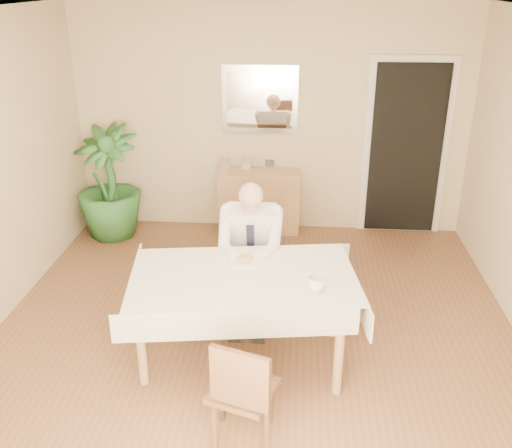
# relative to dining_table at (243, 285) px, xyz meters

# --- Properties ---
(room) EXTENTS (5.00, 5.02, 2.60)m
(room) POSITION_rel_dining_table_xyz_m (0.06, 0.17, 0.63)
(room) COLOR brown
(room) RESTS_ON ground
(window) EXTENTS (1.34, 0.04, 1.44)m
(window) POSITION_rel_dining_table_xyz_m (0.06, -2.30, 0.78)
(window) COLOR silver
(window) RESTS_ON room
(doorway) EXTENTS (0.96, 0.07, 2.10)m
(doorway) POSITION_rel_dining_table_xyz_m (1.61, 2.63, 0.33)
(doorway) COLOR silver
(doorway) RESTS_ON ground
(mirror) EXTENTS (0.86, 0.04, 0.76)m
(mirror) POSITION_rel_dining_table_xyz_m (-0.06, 2.64, 0.88)
(mirror) COLOR silver
(mirror) RESTS_ON room
(dining_table) EXTENTS (1.85, 1.25, 0.75)m
(dining_table) POSITION_rel_dining_table_xyz_m (0.00, 0.00, 0.00)
(dining_table) COLOR tan
(dining_table) RESTS_ON ground
(chair_far) EXTENTS (0.45, 0.45, 0.88)m
(chair_far) POSITION_rel_dining_table_xyz_m (0.00, 0.88, -0.18)
(chair_far) COLOR #482D1B
(chair_far) RESTS_ON ground
(chair_near) EXTENTS (0.49, 0.50, 0.82)m
(chair_near) POSITION_rel_dining_table_xyz_m (0.08, -0.94, -0.21)
(chair_near) COLOR #482D1B
(chair_near) RESTS_ON ground
(seated_man) EXTENTS (0.48, 0.72, 1.24)m
(seated_man) POSITION_rel_dining_table_xyz_m (0.00, 0.59, 0.02)
(seated_man) COLOR silver
(seated_man) RESTS_ON ground
(plate) EXTENTS (0.26, 0.26, 0.02)m
(plate) POSITION_rel_dining_table_xyz_m (-0.02, 0.22, 0.09)
(plate) COLOR white
(plate) RESTS_ON dining_table
(food) EXTENTS (0.14, 0.14, 0.06)m
(food) POSITION_rel_dining_table_xyz_m (-0.02, 0.22, 0.11)
(food) COLOR olive
(food) RESTS_ON dining_table
(knife) EXTENTS (0.01, 0.13, 0.01)m
(knife) POSITION_rel_dining_table_xyz_m (0.02, 0.16, 0.11)
(knife) COLOR silver
(knife) RESTS_ON dining_table
(fork) EXTENTS (0.01, 0.13, 0.01)m
(fork) POSITION_rel_dining_table_xyz_m (-0.06, 0.16, 0.11)
(fork) COLOR silver
(fork) RESTS_ON dining_table
(coffee_mug) EXTENTS (0.15, 0.15, 0.10)m
(coffee_mug) POSITION_rel_dining_table_xyz_m (0.54, -0.18, 0.14)
(coffee_mug) COLOR white
(coffee_mug) RESTS_ON dining_table
(sideboard) EXTENTS (0.97, 0.40, 0.75)m
(sideboard) POSITION_rel_dining_table_xyz_m (-0.06, 2.49, -0.29)
(sideboard) COLOR tan
(sideboard) RESTS_ON ground
(photo_frame_left) EXTENTS (0.10, 0.02, 0.14)m
(photo_frame_left) POSITION_rel_dining_table_xyz_m (-0.46, 2.52, 0.16)
(photo_frame_left) COLOR silver
(photo_frame_left) RESTS_ON sideboard
(photo_frame_center) EXTENTS (0.10, 0.02, 0.14)m
(photo_frame_center) POSITION_rel_dining_table_xyz_m (-0.21, 2.55, 0.16)
(photo_frame_center) COLOR silver
(photo_frame_center) RESTS_ON sideboard
(photo_frame_right) EXTENTS (0.10, 0.02, 0.14)m
(photo_frame_right) POSITION_rel_dining_table_xyz_m (0.06, 2.51, 0.16)
(photo_frame_right) COLOR silver
(photo_frame_right) RESTS_ON sideboard
(potted_palm) EXTENTS (0.87, 0.87, 1.30)m
(potted_palm) POSITION_rel_dining_table_xyz_m (-1.77, 2.25, -0.02)
(potted_palm) COLOR #215120
(potted_palm) RESTS_ON ground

